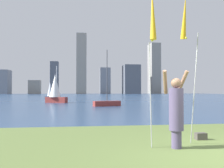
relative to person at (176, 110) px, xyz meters
name	(u,v)px	position (x,y,z in m)	size (l,w,h in m)	color
ground	(93,97)	(0.77, 50.14, -1.03)	(120.00, 138.00, 0.12)	#5B7038
person	(176,110)	(0.00, 0.00, 0.00)	(0.72, 0.53, 1.96)	#594C72
kite_flag_left	(153,17)	(-0.60, 0.00, 2.33)	(0.16, 0.46, 4.06)	#B2B2B7
kite_flag_right	(185,21)	(0.60, 0.77, 2.49)	(0.16, 1.01, 4.18)	#B2B2B7
bag	(201,136)	(1.14, 0.94, -0.87)	(0.31, 0.21, 0.20)	#4C4742
sailboat_2	(55,89)	(-5.16, 24.51, 0.72)	(2.71, 1.90, 4.42)	maroon
sailboat_3	(50,91)	(-7.86, 43.34, 0.46)	(2.09, 2.20, 3.80)	#333D51
sailboat_4	(107,102)	(0.25, 17.24, -0.63)	(2.68, 1.36, 5.31)	maroon
skyline_tower_0	(3,82)	(-34.78, 106.48, 4.20)	(5.96, 7.08, 10.34)	gray
skyline_tower_1	(35,87)	(-21.89, 109.65, 2.12)	(5.27, 3.39, 6.17)	gray
skyline_tower_2	(54,78)	(-13.02, 107.85, 6.30)	(3.57, 3.83, 14.52)	#565B66
skyline_tower_3	(81,64)	(-1.04, 108.96, 12.90)	(4.56, 4.61, 27.73)	gray
skyline_tower_4	(105,81)	(10.23, 111.15, 5.18)	(4.63, 5.24, 12.29)	gray
skyline_tower_5	(131,79)	(21.89, 106.57, 5.68)	(7.39, 7.68, 13.29)	#565B66
skyline_tower_6	(154,69)	(34.45, 111.60, 11.24)	(4.60, 7.50, 24.40)	gray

